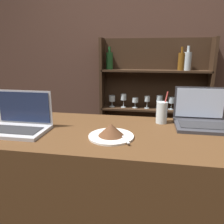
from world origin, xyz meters
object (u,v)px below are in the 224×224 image
laptop_near (18,122)px  water_glass (162,112)px  laptop_far (201,118)px  cake_plate (111,132)px

laptop_near → water_glass: size_ratio=1.71×
laptop_far → cake_plate: bearing=-150.7°
water_glass → laptop_near: bearing=-161.0°
laptop_near → cake_plate: size_ratio=1.45×
laptop_near → water_glass: bearing=19.0°
laptop_near → water_glass: laptop_near is taller
laptop_near → water_glass: (0.77, 0.27, 0.02)m
laptop_far → cake_plate: laptop_far is taller
laptop_far → laptop_near: bearing=-165.6°
laptop_near → cake_plate: laptop_near is taller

